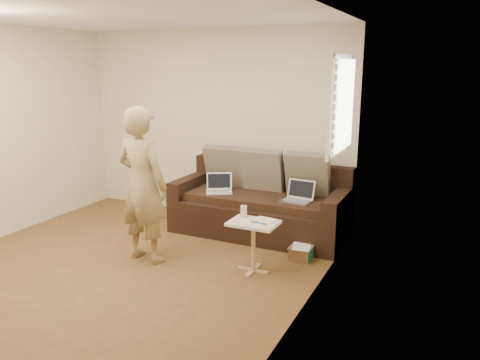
{
  "coord_description": "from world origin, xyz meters",
  "views": [
    {
      "loc": [
        3.13,
        -3.52,
        2.11
      ],
      "look_at": [
        0.8,
        1.4,
        0.78
      ],
      "focal_mm": 35.16,
      "sensor_mm": 36.0,
      "label": 1
    }
  ],
  "objects_px": {
    "drinking_glass": "(244,211)",
    "laptop_white": "(219,192)",
    "sofa": "(260,202)",
    "person": "(143,185)",
    "laptop_silver": "(296,202)",
    "striped_box": "(301,253)",
    "side_table": "(253,247)"
  },
  "relations": [
    {
      "from": "drinking_glass",
      "to": "laptop_white",
      "type": "bearing_deg",
      "value": 131.23
    },
    {
      "from": "sofa",
      "to": "person",
      "type": "height_order",
      "value": "person"
    },
    {
      "from": "laptop_white",
      "to": "drinking_glass",
      "type": "bearing_deg",
      "value": -78.53
    },
    {
      "from": "laptop_silver",
      "to": "laptop_white",
      "type": "height_order",
      "value": "laptop_white"
    },
    {
      "from": "striped_box",
      "to": "person",
      "type": "bearing_deg",
      "value": -154.84
    },
    {
      "from": "side_table",
      "to": "laptop_silver",
      "type": "bearing_deg",
      "value": 82.35
    },
    {
      "from": "laptop_white",
      "to": "drinking_glass",
      "type": "distance_m",
      "value": 1.13
    },
    {
      "from": "person",
      "to": "side_table",
      "type": "relative_size",
      "value": 3.12
    },
    {
      "from": "person",
      "to": "side_table",
      "type": "bearing_deg",
      "value": -164.15
    },
    {
      "from": "laptop_white",
      "to": "drinking_glass",
      "type": "relative_size",
      "value": 2.73
    },
    {
      "from": "laptop_white",
      "to": "striped_box",
      "type": "xyz_separation_m",
      "value": [
        1.26,
        -0.44,
        -0.44
      ]
    },
    {
      "from": "laptop_silver",
      "to": "side_table",
      "type": "distance_m",
      "value": 1.02
    },
    {
      "from": "laptop_silver",
      "to": "drinking_glass",
      "type": "bearing_deg",
      "value": -103.35
    },
    {
      "from": "sofa",
      "to": "drinking_glass",
      "type": "bearing_deg",
      "value": -76.72
    },
    {
      "from": "sofa",
      "to": "laptop_silver",
      "type": "distance_m",
      "value": 0.55
    },
    {
      "from": "sofa",
      "to": "side_table",
      "type": "bearing_deg",
      "value": -70.24
    },
    {
      "from": "drinking_glass",
      "to": "striped_box",
      "type": "bearing_deg",
      "value": 38.4
    },
    {
      "from": "laptop_silver",
      "to": "person",
      "type": "distance_m",
      "value": 1.83
    },
    {
      "from": "person",
      "to": "side_table",
      "type": "xyz_separation_m",
      "value": [
        1.21,
        0.22,
        -0.58
      ]
    },
    {
      "from": "laptop_white",
      "to": "person",
      "type": "xyz_separation_m",
      "value": [
        -0.31,
        -1.17,
        0.34
      ]
    },
    {
      "from": "laptop_silver",
      "to": "striped_box",
      "type": "xyz_separation_m",
      "value": [
        0.23,
        -0.46,
        -0.44
      ]
    },
    {
      "from": "laptop_silver",
      "to": "drinking_glass",
      "type": "xyz_separation_m",
      "value": [
        -0.29,
        -0.87,
        0.09
      ]
    },
    {
      "from": "person",
      "to": "striped_box",
      "type": "relative_size",
      "value": 6.95
    },
    {
      "from": "laptop_silver",
      "to": "person",
      "type": "height_order",
      "value": "person"
    },
    {
      "from": "laptop_silver",
      "to": "sofa",
      "type": "bearing_deg",
      "value": 172.74
    },
    {
      "from": "laptop_silver",
      "to": "laptop_white",
      "type": "bearing_deg",
      "value": -173.64
    },
    {
      "from": "sofa",
      "to": "laptop_silver",
      "type": "height_order",
      "value": "sofa"
    },
    {
      "from": "sofa",
      "to": "side_table",
      "type": "relative_size",
      "value": 4.01
    },
    {
      "from": "laptop_silver",
      "to": "laptop_white",
      "type": "xyz_separation_m",
      "value": [
        -1.04,
        -0.02,
        0.0
      ]
    },
    {
      "from": "person",
      "to": "drinking_glass",
      "type": "xyz_separation_m",
      "value": [
        1.05,
        0.33,
        -0.25
      ]
    },
    {
      "from": "person",
      "to": "drinking_glass",
      "type": "relative_size",
      "value": 14.25
    },
    {
      "from": "laptop_white",
      "to": "laptop_silver",
      "type": "bearing_deg",
      "value": -28.59
    }
  ]
}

